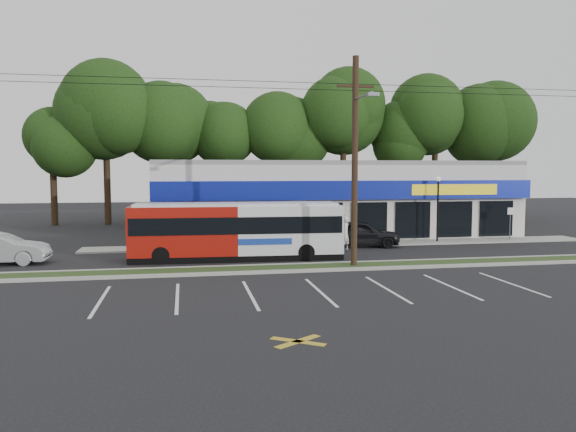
% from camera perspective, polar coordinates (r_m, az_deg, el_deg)
% --- Properties ---
extents(ground, '(120.00, 120.00, 0.00)m').
position_cam_1_polar(ground, '(25.61, 0.91, -5.83)').
color(ground, black).
rests_on(ground, ground).
extents(grass_strip, '(40.00, 1.60, 0.12)m').
position_cam_1_polar(grass_strip, '(26.57, 0.48, -5.31)').
color(grass_strip, '#2A3E19').
rests_on(grass_strip, ground).
extents(curb_south, '(40.00, 0.25, 0.14)m').
position_cam_1_polar(curb_south, '(25.74, 0.84, -5.61)').
color(curb_south, '#9E9E93').
rests_on(curb_south, ground).
extents(curb_north, '(40.00, 0.25, 0.14)m').
position_cam_1_polar(curb_north, '(27.39, 0.14, -4.99)').
color(curb_north, '#9E9E93').
rests_on(curb_north, ground).
extents(sidewalk, '(32.00, 2.20, 0.10)m').
position_cam_1_polar(sidewalk, '(35.44, 5.95, -2.83)').
color(sidewalk, '#9E9E93').
rests_on(sidewalk, ground).
extents(strip_mall, '(25.00, 12.55, 5.30)m').
position_cam_1_polar(strip_mall, '(41.98, 3.96, 1.92)').
color(strip_mall, silver).
rests_on(strip_mall, ground).
extents(utility_pole, '(50.00, 2.77, 10.00)m').
position_cam_1_polar(utility_pole, '(26.79, 6.51, 6.24)').
color(utility_pole, black).
rests_on(utility_pole, ground).
extents(lamp_post, '(0.30, 0.30, 4.25)m').
position_cam_1_polar(lamp_post, '(37.16, 14.99, 1.44)').
color(lamp_post, black).
rests_on(lamp_post, ground).
extents(sign_post, '(0.45, 0.10, 2.23)m').
position_cam_1_polar(sign_post, '(39.46, 21.66, -0.17)').
color(sign_post, '#59595E').
rests_on(sign_post, ground).
extents(tree_line, '(46.76, 6.76, 11.83)m').
position_cam_1_polar(tree_line, '(51.61, -0.48, 8.85)').
color(tree_line, black).
rests_on(tree_line, ground).
extents(metrobus, '(11.10, 2.79, 2.96)m').
position_cam_1_polar(metrobus, '(29.47, -5.21, -1.38)').
color(metrobus, '#99140B').
rests_on(metrobus, ground).
extents(car_dark, '(5.06, 2.85, 1.62)m').
position_cam_1_polar(car_dark, '(34.61, 7.38, -1.76)').
color(car_dark, black).
rests_on(car_dark, ground).
extents(pedestrian_a, '(0.85, 0.81, 1.96)m').
position_cam_1_polar(pedestrian_a, '(32.98, 5.79, -1.76)').
color(pedestrian_a, silver).
rests_on(pedestrian_a, ground).
extents(pedestrian_b, '(0.95, 0.80, 1.77)m').
position_cam_1_polar(pedestrian_b, '(32.86, 1.98, -1.94)').
color(pedestrian_b, silver).
rests_on(pedestrian_b, ground).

